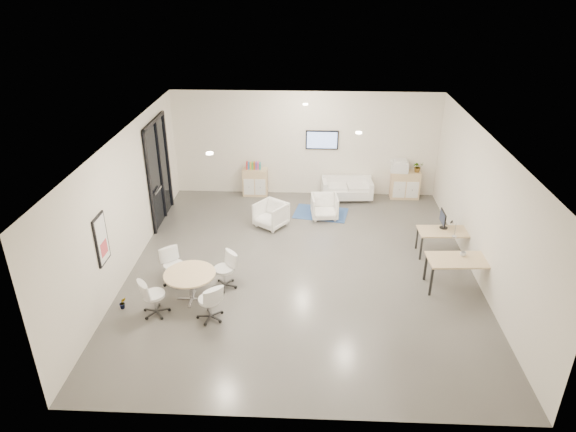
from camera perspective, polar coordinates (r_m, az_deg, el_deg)
The scene contains 21 objects.
room_shell at distance 11.47m, azimuth 1.60°, elevation 1.00°, with size 9.60×10.60×4.80m.
glass_door at distance 14.41m, azimuth -14.18°, elevation 5.14°, with size 0.09×1.90×2.85m.
artwork at distance 10.87m, azimuth -20.02°, elevation -2.48°, with size 0.05×0.54×1.04m.
wall_tv at distance 15.58m, azimuth 3.80°, elevation 8.43°, with size 0.98×0.06×0.58m.
ceiling_spots at distance 11.69m, azimuth 0.79°, elevation 9.80°, with size 3.14×4.14×0.03m.
sideboard_left at distance 15.94m, azimuth -3.67°, elevation 3.78°, with size 0.76×0.39×0.85m.
sideboard_right at distance 16.11m, azimuth 12.86°, elevation 3.41°, with size 0.86×0.42×0.86m.
books at distance 15.76m, azimuth -3.86°, elevation 5.60°, with size 0.44×0.14×0.22m.
printer at distance 15.86m, azimuth 12.29°, elevation 5.45°, with size 0.55×0.47×0.37m.
loveseat at distance 15.80m, azimuth 6.54°, elevation 2.97°, with size 1.55×0.84×0.56m.
blue_rug at distance 14.88m, azimuth 3.65°, elevation 0.32°, with size 1.50×1.00×0.01m, color #305795.
armchair_left at distance 13.97m, azimuth -1.91°, elevation 0.27°, with size 0.74×0.69×0.76m, color white.
armchair_right at distance 14.48m, azimuth 4.08°, elevation 1.15°, with size 0.72×0.67×0.74m, color white.
desk_rear at distance 13.06m, azimuth 17.00°, elevation -1.84°, with size 1.29×0.68×0.66m.
desk_front at distance 11.78m, azimuth 18.65°, elevation -4.87°, with size 1.46×0.79×0.74m.
monitor at distance 13.05m, azimuth 16.85°, elevation -0.35°, with size 0.20×0.50×0.44m.
round_table at distance 11.04m, azimuth -10.84°, elevation -6.65°, with size 1.09×1.09×0.66m.
meeting_chairs at distance 11.13m, azimuth -10.77°, elevation -7.36°, with size 2.08×2.08×0.82m.
plant_cabinet at distance 15.95m, azimuth 14.22°, elevation 5.21°, with size 0.30×0.33×0.26m, color #3F7F3F.
plant_floor at distance 11.41m, azimuth -17.84°, elevation -9.48°, with size 0.15×0.27×0.12m, color #3F7F3F.
cup at distance 11.85m, azimuth 18.89°, elevation -3.96°, with size 0.13×0.10×0.13m, color white.
Camera 1 is at (0.15, -10.39, 6.45)m, focal length 32.00 mm.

